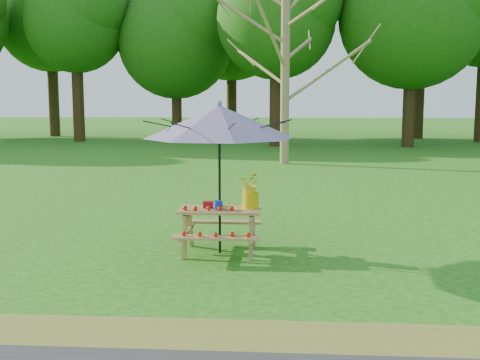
{
  "coord_description": "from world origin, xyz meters",
  "views": [
    {
      "loc": [
        2.89,
        -8.18,
        2.3
      ],
      "look_at": [
        2.29,
        0.5,
        1.1
      ],
      "focal_mm": 45.0,
      "sensor_mm": 36.0,
      "label": 1
    }
  ],
  "objects": [
    {
      "name": "ground",
      "position": [
        0.0,
        0.0,
        0.0
      ],
      "size": [
        120.0,
        120.0,
        0.0
      ],
      "primitive_type": "plane",
      "color": "#1C6112",
      "rests_on": "ground"
    },
    {
      "name": "picnic_table",
      "position": [
        1.99,
        0.5,
        0.33
      ],
      "size": [
        1.2,
        1.32,
        0.67
      ],
      "color": "#A3744A",
      "rests_on": "ground"
    },
    {
      "name": "patio_umbrella",
      "position": [
        1.99,
        0.5,
        1.95
      ],
      "size": [
        2.74,
        2.74,
        2.25
      ],
      "color": "black",
      "rests_on": "ground"
    },
    {
      "name": "produce_bins",
      "position": [
        1.92,
        0.54,
        0.72
      ],
      "size": [
        0.3,
        0.41,
        0.13
      ],
      "color": "#A80D15",
      "rests_on": "picnic_table"
    },
    {
      "name": "tomatoes_row",
      "position": [
        1.84,
        0.32,
        0.71
      ],
      "size": [
        0.77,
        0.13,
        0.07
      ],
      "primitive_type": null,
      "color": "red",
      "rests_on": "picnic_table"
    },
    {
      "name": "flower_bucket",
      "position": [
        2.44,
        0.58,
        0.96
      ],
      "size": [
        0.39,
        0.36,
        0.54
      ],
      "color": "#D7B70B",
      "rests_on": "picnic_table"
    }
  ]
}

